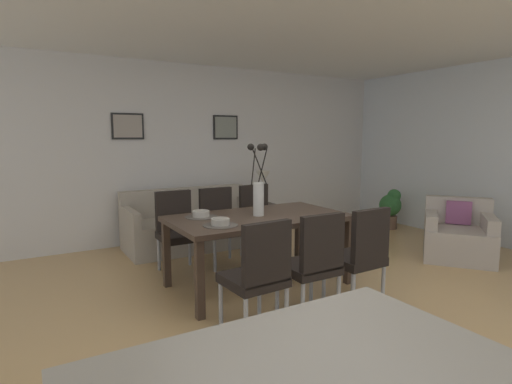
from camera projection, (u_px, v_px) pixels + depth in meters
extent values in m
plane|color=tan|center=(322.00, 315.00, 3.56)|extent=(9.00, 9.00, 0.00)
cube|color=silver|center=(185.00, 153.00, 6.16)|extent=(9.00, 0.10, 2.60)
cube|color=white|center=(299.00, 9.00, 3.54)|extent=(9.00, 7.20, 0.08)
cube|color=#3D2D23|center=(258.00, 218.00, 4.19)|extent=(1.80, 1.00, 0.05)
cube|color=#3D2D23|center=(299.00, 234.00, 5.04)|extent=(0.07, 0.07, 0.69)
cube|color=#3D2D23|center=(167.00, 254.00, 4.19)|extent=(0.07, 0.07, 0.69)
cube|color=#3D2D23|center=(348.00, 252.00, 4.29)|extent=(0.07, 0.07, 0.69)
cube|color=#3D2D23|center=(200.00, 280.00, 3.44)|extent=(0.07, 0.07, 0.69)
cube|color=black|center=(253.00, 280.00, 3.24)|extent=(0.47, 0.47, 0.08)
cube|color=black|center=(267.00, 253.00, 3.05)|extent=(0.42, 0.09, 0.48)
cylinder|color=#9EA0A5|center=(259.00, 294.00, 3.53)|extent=(0.04, 0.04, 0.38)
cylinder|color=#9EA0A5|center=(221.00, 304.00, 3.32)|extent=(0.04, 0.04, 0.38)
cylinder|color=#9EA0A5|center=(286.00, 310.00, 3.22)|extent=(0.04, 0.04, 0.38)
cylinder|color=#9EA0A5|center=(246.00, 322.00, 3.01)|extent=(0.04, 0.04, 0.38)
cube|color=black|center=(180.00, 236.00, 4.63)|extent=(0.44, 0.44, 0.08)
cube|color=black|center=(173.00, 211.00, 4.76)|extent=(0.42, 0.06, 0.48)
cylinder|color=#9EA0A5|center=(169.00, 263.00, 4.41)|extent=(0.04, 0.04, 0.38)
cylinder|color=#9EA0A5|center=(202.00, 258.00, 4.60)|extent=(0.04, 0.04, 0.38)
cylinder|color=#9EA0A5|center=(159.00, 254.00, 4.73)|extent=(0.04, 0.04, 0.38)
cylinder|color=#9EA0A5|center=(190.00, 250.00, 4.92)|extent=(0.04, 0.04, 0.38)
cube|color=black|center=(308.00, 268.00, 3.53)|extent=(0.44, 0.44, 0.08)
cube|color=black|center=(322.00, 243.00, 3.34)|extent=(0.42, 0.06, 0.48)
cylinder|color=#9EA0A5|center=(311.00, 282.00, 3.82)|extent=(0.04, 0.04, 0.38)
cylinder|color=#9EA0A5|center=(277.00, 290.00, 3.63)|extent=(0.04, 0.04, 0.38)
cylinder|color=#9EA0A5|center=(339.00, 296.00, 3.50)|extent=(0.04, 0.04, 0.38)
cylinder|color=#9EA0A5|center=(303.00, 305.00, 3.31)|extent=(0.04, 0.04, 0.38)
cube|color=black|center=(222.00, 231.00, 4.90)|extent=(0.44, 0.44, 0.08)
cube|color=black|center=(216.00, 207.00, 5.03)|extent=(0.42, 0.06, 0.48)
cylinder|color=#9EA0A5|center=(215.00, 256.00, 4.68)|extent=(0.04, 0.04, 0.38)
cylinder|color=#9EA0A5|center=(244.00, 251.00, 4.87)|extent=(0.04, 0.04, 0.38)
cylinder|color=#9EA0A5|center=(202.00, 248.00, 5.00)|extent=(0.04, 0.04, 0.38)
cylinder|color=#9EA0A5|center=(230.00, 244.00, 5.19)|extent=(0.04, 0.04, 0.38)
cube|color=black|center=(354.00, 259.00, 3.77)|extent=(0.45, 0.45, 0.08)
cube|color=black|center=(371.00, 236.00, 3.57)|extent=(0.42, 0.07, 0.48)
cylinder|color=#9EA0A5|center=(353.00, 274.00, 4.06)|extent=(0.04, 0.04, 0.38)
cylinder|color=#9EA0A5|center=(324.00, 281.00, 3.86)|extent=(0.04, 0.04, 0.38)
cylinder|color=#9EA0A5|center=(383.00, 286.00, 3.74)|extent=(0.04, 0.04, 0.38)
cylinder|color=#9EA0A5|center=(353.00, 294.00, 3.54)|extent=(0.04, 0.04, 0.38)
cube|color=black|center=(262.00, 225.00, 5.23)|extent=(0.47, 0.47, 0.08)
cube|color=black|center=(254.00, 203.00, 5.35)|extent=(0.42, 0.09, 0.48)
cylinder|color=#9EA0A5|center=(258.00, 248.00, 5.00)|extent=(0.04, 0.04, 0.38)
cylinder|color=#9EA0A5|center=(283.00, 243.00, 5.21)|extent=(0.04, 0.04, 0.38)
cylinder|color=#9EA0A5|center=(242.00, 241.00, 5.31)|extent=(0.04, 0.04, 0.38)
cylinder|color=#9EA0A5|center=(265.00, 237.00, 5.52)|extent=(0.04, 0.04, 0.38)
cylinder|color=silver|center=(259.00, 199.00, 4.16)|extent=(0.11, 0.11, 0.34)
cylinder|color=black|center=(262.00, 167.00, 4.16)|extent=(0.05, 0.12, 0.37)
sphere|color=black|center=(264.00, 147.00, 4.16)|extent=(0.07, 0.07, 0.07)
cylinder|color=black|center=(253.00, 167.00, 4.15)|extent=(0.08, 0.05, 0.38)
sphere|color=black|center=(251.00, 147.00, 4.13)|extent=(0.07, 0.07, 0.07)
cylinder|color=black|center=(260.00, 167.00, 4.06)|extent=(0.15, 0.06, 0.36)
sphere|color=black|center=(261.00, 147.00, 4.00)|extent=(0.07, 0.07, 0.07)
cylinder|color=#4C4742|center=(220.00, 225.00, 3.72)|extent=(0.32, 0.32, 0.01)
cylinder|color=#B2ADA3|center=(220.00, 222.00, 3.72)|extent=(0.17, 0.17, 0.06)
cylinder|color=gray|center=(220.00, 220.00, 3.72)|extent=(0.13, 0.13, 0.04)
cylinder|color=#4C4742|center=(201.00, 217.00, 4.11)|extent=(0.32, 0.32, 0.01)
cylinder|color=#B2ADA3|center=(201.00, 214.00, 4.10)|extent=(0.17, 0.17, 0.06)
cylinder|color=gray|center=(201.00, 212.00, 4.10)|extent=(0.13, 0.13, 0.04)
cube|color=#A89E8E|center=(194.00, 232.00, 5.73)|extent=(1.85, 0.84, 0.42)
cube|color=#A89E8E|center=(185.00, 201.00, 5.97)|extent=(1.85, 0.16, 0.38)
cube|color=#A89E8E|center=(248.00, 205.00, 6.13)|extent=(0.10, 0.84, 0.20)
cube|color=#A89E8E|center=(129.00, 217.00, 5.25)|extent=(0.10, 0.84, 0.20)
cube|color=black|center=(263.00, 221.00, 6.26)|extent=(0.36, 0.36, 0.52)
cylinder|color=beige|center=(263.00, 201.00, 6.22)|extent=(0.12, 0.12, 0.08)
cylinder|color=beige|center=(263.00, 190.00, 6.19)|extent=(0.02, 0.02, 0.30)
cone|color=silver|center=(263.00, 177.00, 6.17)|extent=(0.22, 0.22, 0.18)
cube|color=#ADA399|center=(458.00, 243.00, 5.17)|extent=(1.12, 1.12, 0.40)
cube|color=#ADA399|center=(458.00, 210.00, 5.41)|extent=(0.62, 0.73, 0.35)
cube|color=#ADA399|center=(490.00, 223.00, 4.99)|extent=(0.62, 0.53, 0.18)
cube|color=#ADA399|center=(431.00, 219.00, 5.23)|extent=(0.62, 0.53, 0.18)
cube|color=#8C4C7A|center=(458.00, 212.00, 5.32)|extent=(0.25, 0.29, 0.30)
cube|color=#A8A399|center=(310.00, 384.00, 1.08)|extent=(1.22, 0.79, 0.04)
cube|color=black|center=(128.00, 126.00, 5.62)|extent=(0.44, 0.02, 0.36)
cube|color=#9E9389|center=(128.00, 126.00, 5.61)|extent=(0.39, 0.01, 0.31)
cube|color=black|center=(226.00, 127.00, 6.37)|extent=(0.42, 0.02, 0.37)
cube|color=gray|center=(226.00, 127.00, 6.36)|extent=(0.37, 0.01, 0.32)
cylinder|color=brown|center=(389.00, 222.00, 6.88)|extent=(0.24, 0.24, 0.22)
sphere|color=#2D6633|center=(390.00, 205.00, 6.84)|extent=(0.36, 0.36, 0.36)
sphere|color=#2D6633|center=(394.00, 196.00, 6.81)|extent=(0.22, 0.22, 0.22)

